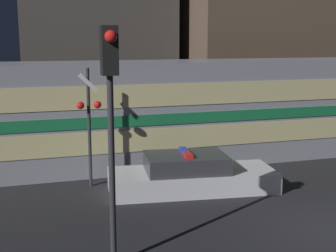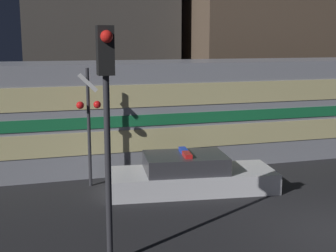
% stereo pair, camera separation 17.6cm
% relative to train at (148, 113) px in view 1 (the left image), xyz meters
% --- Properties ---
extents(train, '(21.68, 2.97, 3.63)m').
position_rel_train_xyz_m(train, '(0.00, 0.00, 0.00)').
color(train, gray).
rests_on(train, ground_plane).
extents(police_car, '(5.07, 2.39, 1.21)m').
position_rel_train_xyz_m(police_car, '(0.37, -3.44, -1.38)').
color(police_car, silver).
rests_on(police_car, ground_plane).
extents(crossing_signal_far, '(0.73, 0.28, 3.58)m').
position_rel_train_xyz_m(crossing_signal_far, '(-2.39, -2.22, 0.29)').
color(crossing_signal_far, '#2D2D33').
rests_on(crossing_signal_far, ground_plane).
extents(traffic_light_corner, '(0.30, 0.46, 4.65)m').
position_rel_train_xyz_m(traffic_light_corner, '(-2.67, -7.37, 1.53)').
color(traffic_light_corner, '#2D2D33').
rests_on(traffic_light_corner, ground_plane).
extents(building_left, '(7.57, 4.35, 10.05)m').
position_rel_train_xyz_m(building_left, '(-0.46, 8.57, 3.21)').
color(building_left, '#47423D').
rests_on(building_left, ground_plane).
extents(building_center, '(9.67, 4.60, 7.19)m').
position_rel_train_xyz_m(building_center, '(8.81, 6.58, 1.78)').
color(building_center, brown).
rests_on(building_center, ground_plane).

